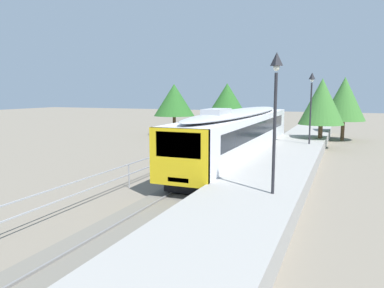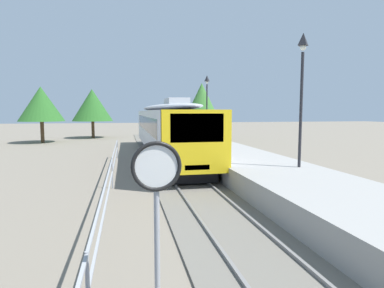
% 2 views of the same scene
% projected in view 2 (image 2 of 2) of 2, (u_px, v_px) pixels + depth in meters
% --- Properties ---
extents(ground_plane, '(160.00, 160.00, 0.00)m').
position_uv_depth(ground_plane, '(121.00, 183.00, 14.30)').
color(ground_plane, slate).
extents(track_rails, '(3.20, 60.00, 0.14)m').
position_uv_depth(track_rails, '(187.00, 179.00, 14.90)').
color(track_rails, '#6B665B').
rests_on(track_rails, ground).
extents(commuter_train, '(2.82, 20.54, 3.74)m').
position_uv_depth(commuter_train, '(165.00, 126.00, 22.40)').
color(commuter_train, silver).
rests_on(commuter_train, track_rails).
extents(station_platform, '(3.90, 60.00, 0.90)m').
position_uv_depth(station_platform, '(252.00, 168.00, 15.52)').
color(station_platform, '#999691').
rests_on(station_platform, ground).
extents(platform_lamp_mid_platform, '(0.34, 0.34, 5.35)m').
position_uv_depth(platform_lamp_mid_platform, '(302.00, 75.00, 12.75)').
color(platform_lamp_mid_platform, '#232328').
rests_on(platform_lamp_mid_platform, station_platform).
extents(platform_lamp_far_end, '(0.34, 0.34, 5.35)m').
position_uv_depth(platform_lamp_far_end, '(207.00, 95.00, 27.51)').
color(platform_lamp_far_end, '#232328').
rests_on(platform_lamp_far_end, station_platform).
extents(speed_limit_sign, '(0.61, 0.10, 2.81)m').
position_uv_depth(speed_limit_sign, '(157.00, 197.00, 3.87)').
color(speed_limit_sign, '#9EA0A5').
rests_on(speed_limit_sign, ground).
extents(carpark_fence, '(0.06, 36.06, 1.25)m').
position_uv_depth(carpark_fence, '(87.00, 276.00, 4.40)').
color(carpark_fence, '#9EA0A5').
rests_on(carpark_fence, ground).
extents(tree_behind_carpark, '(4.51, 4.51, 5.72)m').
position_uv_depth(tree_behind_carpark, '(41.00, 104.00, 32.64)').
color(tree_behind_carpark, brown).
rests_on(tree_behind_carpark, ground).
extents(tree_behind_station_far, '(3.78, 3.78, 5.97)m').
position_uv_depth(tree_behind_station_far, '(202.00, 103.00, 31.65)').
color(tree_behind_station_far, brown).
rests_on(tree_behind_station_far, ground).
extents(tree_distant_left, '(4.14, 4.14, 6.31)m').
position_uv_depth(tree_distant_left, '(203.00, 104.00, 38.53)').
color(tree_distant_left, brown).
rests_on(tree_distant_left, ground).
extents(tree_distant_centre, '(4.80, 4.80, 5.89)m').
position_uv_depth(tree_distant_centre, '(92.00, 105.00, 38.71)').
color(tree_distant_centre, brown).
rests_on(tree_distant_centre, ground).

